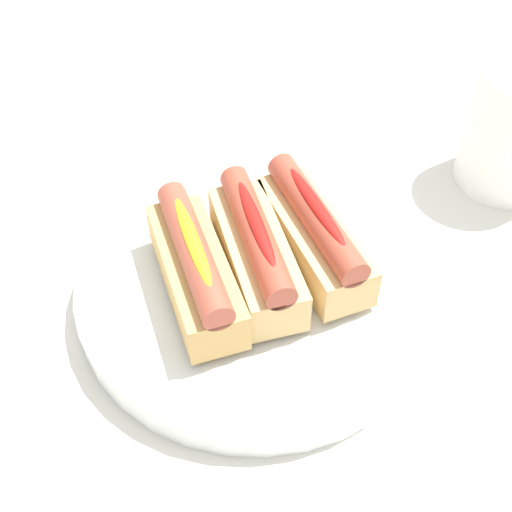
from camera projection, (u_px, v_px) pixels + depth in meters
name	position (u px, v px, depth m)	size (l,w,h in m)	color
ground_plane	(236.00, 279.00, 0.64)	(2.40, 2.40, 0.00)	silver
serving_bowl	(256.00, 284.00, 0.61)	(0.32, 0.32, 0.04)	white
hotdog_front	(195.00, 268.00, 0.56)	(0.15, 0.07, 0.06)	tan
hotdog_back	(256.00, 250.00, 0.58)	(0.16, 0.07, 0.06)	#DBB270
hotdog_side	(314.00, 233.00, 0.59)	(0.15, 0.06, 0.06)	#DBB270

